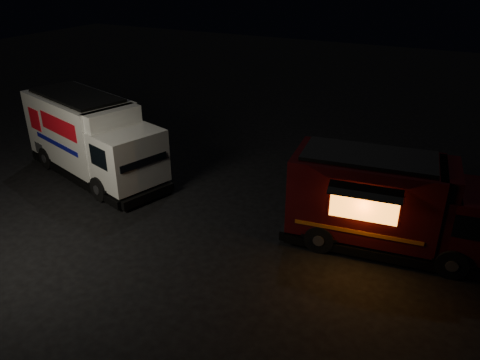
% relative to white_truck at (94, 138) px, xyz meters
% --- Properties ---
extents(ground, '(80.00, 80.00, 0.00)m').
position_rel_white_truck_xyz_m(ground, '(5.07, -2.45, -1.64)').
color(ground, black).
rests_on(ground, ground).
extents(white_truck, '(7.66, 4.47, 3.29)m').
position_rel_white_truck_xyz_m(white_truck, '(0.00, 0.00, 0.00)').
color(white_truck, silver).
rests_on(white_truck, ground).
extents(red_truck, '(6.67, 3.14, 2.99)m').
position_rel_white_truck_xyz_m(red_truck, '(11.76, 0.14, -0.15)').
color(red_truck, '#370A0B').
rests_on(red_truck, ground).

